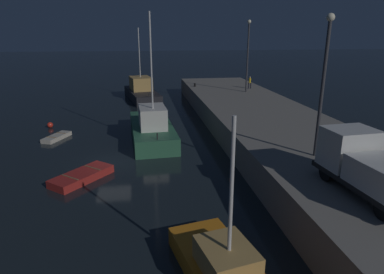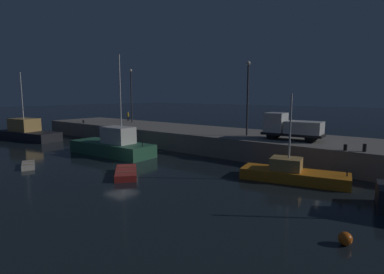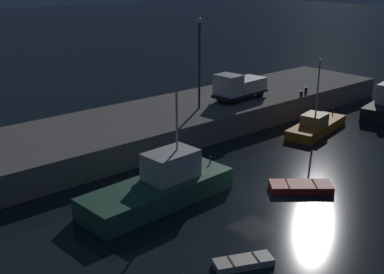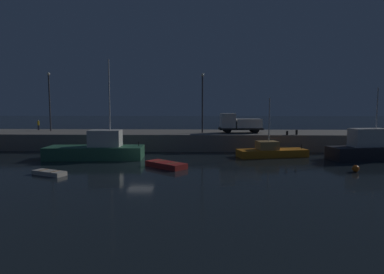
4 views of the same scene
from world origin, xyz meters
name	(u,v)px [view 1 (image 1 of 4)]	position (x,y,z in m)	size (l,w,h in m)	color
ground_plane	(112,163)	(0.00, 0.00, 0.00)	(320.00, 320.00, 0.00)	black
pier_quay	(289,140)	(0.00, 13.62, 1.07)	(59.07, 9.73, 2.13)	gray
fishing_trawler_red	(152,128)	(-5.29, 3.17, 1.03)	(10.48, 4.01, 10.68)	#2D6647
fishing_boat_white	(142,91)	(-24.57, 2.43, 1.10)	(11.22, 5.30, 9.77)	#232328
dinghy_orange_near	(82,176)	(2.76, -1.67, 0.25)	(4.18, 3.92, 0.55)	#B22823
rowboat_white_mid	(57,137)	(-6.58, -5.30, 0.18)	(3.17, 2.18, 0.40)	beige
mooring_buoy_near	(50,125)	(-10.61, -6.80, 0.28)	(0.56, 0.56, 0.56)	red
lamp_post_west	(248,51)	(-16.06, 15.15, 7.02)	(0.44, 0.44, 8.42)	#38383D
lamp_post_east	(324,77)	(6.13, 12.38, 6.78)	(0.44, 0.44, 7.96)	#38383D
utility_truck	(370,167)	(11.05, 12.25, 3.42)	(5.94, 2.72, 2.62)	black
dockworker	(250,82)	(-18.51, 16.41, 3.01)	(0.30, 0.41, 1.55)	black
bollard_east	(195,85)	(-21.10, 9.58, 2.37)	(0.28, 0.28, 0.47)	black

